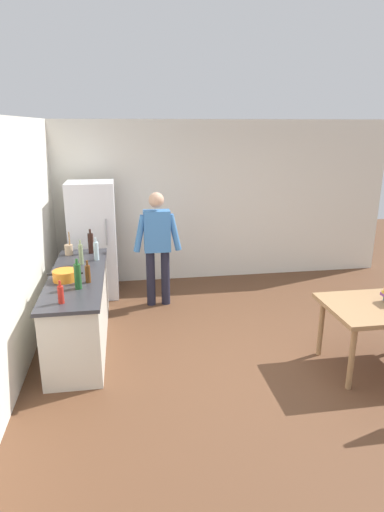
{
  "coord_description": "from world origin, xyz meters",
  "views": [
    {
      "loc": [
        -1.4,
        -4.19,
        2.6
      ],
      "look_at": [
        -0.57,
        1.02,
        0.99
      ],
      "focal_mm": 30.12,
      "sensor_mm": 36.0,
      "label": 1
    }
  ],
  "objects_px": {
    "person": "(157,242)",
    "bottle_water_clear": "(96,251)",
    "refrigerator": "(93,240)",
    "bottle_wine_green": "(78,276)",
    "utensil_jar": "(69,249)",
    "bottle_beer_brown": "(88,274)",
    "bottle_vinegar_tall": "(81,254)",
    "cooking_pot": "(65,275)",
    "bottle_wine_dark": "(91,243)",
    "bottle_sauce_red": "(61,294)"
  },
  "relations": [
    {
      "from": "bottle_wine_green",
      "to": "bottle_wine_dark",
      "type": "xyz_separation_m",
      "value": [
        0.05,
        1.37,
        0.0
      ]
    },
    {
      "from": "bottle_water_clear",
      "to": "bottle_sauce_red",
      "type": "relative_size",
      "value": 1.25
    },
    {
      "from": "utensil_jar",
      "to": "bottle_water_clear",
      "type": "height_order",
      "value": "utensil_jar"
    },
    {
      "from": "utensil_jar",
      "to": "bottle_wine_dark",
      "type": "distance_m",
      "value": 0.31
    },
    {
      "from": "refrigerator",
      "to": "utensil_jar",
      "type": "bearing_deg",
      "value": -110.41
    },
    {
      "from": "bottle_vinegar_tall",
      "to": "cooking_pot",
      "type": "bearing_deg",
      "value": -102.68
    },
    {
      "from": "person",
      "to": "bottle_water_clear",
      "type": "xyz_separation_m",
      "value": [
        -0.84,
        -0.5,
        0.05
      ]
    },
    {
      "from": "bottle_water_clear",
      "to": "person",
      "type": "bearing_deg",
      "value": 30.73
    },
    {
      "from": "refrigerator",
      "to": "bottle_water_clear",
      "type": "xyz_separation_m",
      "value": [
        0.11,
        -1.05,
        0.13
      ]
    },
    {
      "from": "cooking_pot",
      "to": "bottle_beer_brown",
      "type": "xyz_separation_m",
      "value": [
        0.26,
        -0.11,
        0.05
      ]
    },
    {
      "from": "bottle_wine_dark",
      "to": "bottle_sauce_red",
      "type": "bearing_deg",
      "value": -95.9
    },
    {
      "from": "utensil_jar",
      "to": "bottle_vinegar_tall",
      "type": "height_order",
      "value": "same"
    },
    {
      "from": "cooking_pot",
      "to": "bottle_wine_dark",
      "type": "bearing_deg",
      "value": 78.43
    },
    {
      "from": "bottle_vinegar_tall",
      "to": "person",
      "type": "bearing_deg",
      "value": 32.87
    },
    {
      "from": "utensil_jar",
      "to": "bottle_wine_green",
      "type": "height_order",
      "value": "bottle_wine_green"
    },
    {
      "from": "bottle_sauce_red",
      "to": "bottle_water_clear",
      "type": "bearing_deg",
      "value": 79.16
    },
    {
      "from": "cooking_pot",
      "to": "bottle_beer_brown",
      "type": "height_order",
      "value": "bottle_beer_brown"
    },
    {
      "from": "bottle_vinegar_tall",
      "to": "bottle_wine_dark",
      "type": "bearing_deg",
      "value": 79.74
    },
    {
      "from": "bottle_sauce_red",
      "to": "refrigerator",
      "type": "bearing_deg",
      "value": 86.18
    },
    {
      "from": "utensil_jar",
      "to": "bottle_wine_dark",
      "type": "xyz_separation_m",
      "value": [
        0.3,
        0.04,
        0.07
      ]
    },
    {
      "from": "bottle_vinegar_tall",
      "to": "bottle_wine_dark",
      "type": "relative_size",
      "value": 0.94
    },
    {
      "from": "person",
      "to": "bottle_water_clear",
      "type": "height_order",
      "value": "person"
    },
    {
      "from": "utensil_jar",
      "to": "cooking_pot",
      "type": "bearing_deg",
      "value": -85.92
    },
    {
      "from": "bottle_beer_brown",
      "to": "bottle_wine_dark",
      "type": "xyz_separation_m",
      "value": [
        -0.04,
        1.19,
        0.04
      ]
    },
    {
      "from": "cooking_pot",
      "to": "bottle_wine_dark",
      "type": "relative_size",
      "value": 1.18
    },
    {
      "from": "person",
      "to": "bottle_wine_green",
      "type": "distance_m",
      "value": 1.82
    },
    {
      "from": "bottle_wine_green",
      "to": "bottle_wine_dark",
      "type": "height_order",
      "value": "same"
    },
    {
      "from": "refrigerator",
      "to": "person",
      "type": "xyz_separation_m",
      "value": [
        0.95,
        -0.55,
        0.08
      ]
    },
    {
      "from": "bottle_water_clear",
      "to": "bottle_wine_green",
      "type": "relative_size",
      "value": 0.88
    },
    {
      "from": "refrigerator",
      "to": "bottle_wine_green",
      "type": "distance_m",
      "value": 2.09
    },
    {
      "from": "person",
      "to": "utensil_jar",
      "type": "bearing_deg",
      "value": -170.87
    },
    {
      "from": "utensil_jar",
      "to": "person",
      "type": "bearing_deg",
      "value": 9.13
    },
    {
      "from": "cooking_pot",
      "to": "bottle_sauce_red",
      "type": "distance_m",
      "value": 0.68
    },
    {
      "from": "utensil_jar",
      "to": "bottle_beer_brown",
      "type": "relative_size",
      "value": 1.23
    },
    {
      "from": "utensil_jar",
      "to": "bottle_vinegar_tall",
      "type": "distance_m",
      "value": 0.51
    },
    {
      "from": "bottle_beer_brown",
      "to": "bottle_wine_green",
      "type": "height_order",
      "value": "bottle_wine_green"
    },
    {
      "from": "bottle_wine_green",
      "to": "bottle_sauce_red",
      "type": "distance_m",
      "value": 0.41
    },
    {
      "from": "utensil_jar",
      "to": "bottle_sauce_red",
      "type": "height_order",
      "value": "utensil_jar"
    },
    {
      "from": "bottle_beer_brown",
      "to": "bottle_wine_dark",
      "type": "distance_m",
      "value": 1.19
    },
    {
      "from": "bottle_water_clear",
      "to": "bottle_wine_green",
      "type": "bearing_deg",
      "value": -97.65
    },
    {
      "from": "person",
      "to": "bottle_vinegar_tall",
      "type": "bearing_deg",
      "value": -147.13
    },
    {
      "from": "refrigerator",
      "to": "bottle_beer_brown",
      "type": "bearing_deg",
      "value": -88.23
    },
    {
      "from": "person",
      "to": "bottle_vinegar_tall",
      "type": "distance_m",
      "value": 1.22
    },
    {
      "from": "cooking_pot",
      "to": "utensil_jar",
      "type": "height_order",
      "value": "utensil_jar"
    },
    {
      "from": "bottle_wine_green",
      "to": "utensil_jar",
      "type": "bearing_deg",
      "value": 100.46
    },
    {
      "from": "utensil_jar",
      "to": "bottle_vinegar_tall",
      "type": "relative_size",
      "value": 1.0
    },
    {
      "from": "cooking_pot",
      "to": "bottle_beer_brown",
      "type": "distance_m",
      "value": 0.29
    },
    {
      "from": "cooking_pot",
      "to": "bottle_water_clear",
      "type": "relative_size",
      "value": 1.33
    },
    {
      "from": "refrigerator",
      "to": "bottle_wine_dark",
      "type": "distance_m",
      "value": 0.73
    },
    {
      "from": "bottle_beer_brown",
      "to": "bottle_vinegar_tall",
      "type": "relative_size",
      "value": 0.81
    }
  ]
}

